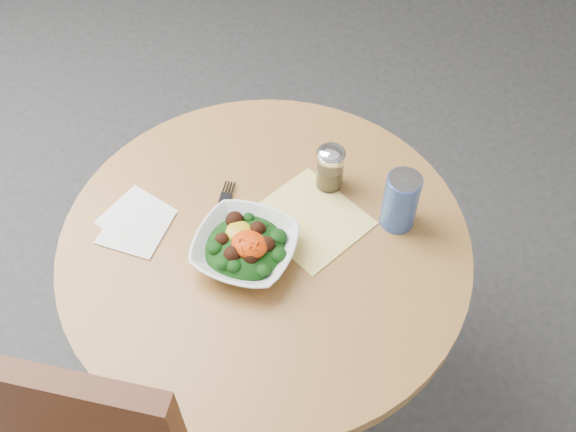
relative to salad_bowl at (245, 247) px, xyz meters
The scene contains 8 objects.
ground 0.78m from the salad_bowl, 77.86° to the left, with size 6.00×6.00×0.00m, color #2C2C2F.
table 0.23m from the salad_bowl, 77.86° to the left, with size 0.90×0.90×0.75m.
cloth_napkin 0.17m from the salad_bowl, 65.24° to the left, with size 0.23×0.21×0.00m, color #E1B80B.
paper_napkins 0.26m from the salad_bowl, 168.79° to the right, with size 0.17×0.18×0.00m.
salad_bowl is the anchor object (origin of this frame).
fork 0.13m from the salad_bowl, 150.65° to the left, with size 0.09×0.20×0.00m.
spice_shaker 0.27m from the salad_bowl, 77.63° to the left, with size 0.07×0.07×0.12m.
beverage_can 0.35m from the salad_bowl, 45.98° to the left, with size 0.08×0.08×0.15m.
Camera 1 is at (0.46, -0.68, 1.89)m, focal length 40.00 mm.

